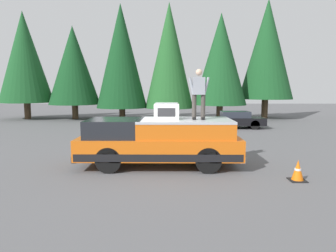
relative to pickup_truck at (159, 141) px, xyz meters
The scene contains 12 objects.
ground_plane 1.00m from the pickup_truck, 87.55° to the left, with size 90.00×90.00×0.00m, color #565659.
pickup_truck is the anchor object (origin of this frame).
compressor_unit 1.08m from the pickup_truck, 92.82° to the right, with size 0.65×0.84×0.56m.
person_on_truck_bed 2.15m from the pickup_truck, 95.19° to the right, with size 0.29×0.72×1.69m.
parked_car_black 11.30m from the pickup_truck, 24.79° to the right, with size 1.64×4.10×1.16m.
traffic_cone 4.48m from the pickup_truck, 111.91° to the right, with size 0.47×0.47×0.62m.
conifer_far_left 20.00m from the pickup_truck, 27.66° to the right, with size 4.74×4.74×10.54m.
conifer_left 16.80m from the pickup_truck, 16.47° to the right, with size 4.49×4.49×8.99m.
conifer_center_left 16.91m from the pickup_truck, ahead, with size 4.25×4.25×10.05m.
conifer_center_right 17.26m from the pickup_truck, 13.55° to the left, with size 4.41×4.41×9.94m.
conifer_right 18.76m from the pickup_truck, 26.39° to the left, with size 4.46×4.46×8.14m.
conifer_far_right 21.24m from the pickup_truck, 37.05° to the left, with size 4.61×4.61×9.43m.
Camera 1 is at (-10.25, -0.88, 2.68)m, focal length 32.02 mm.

